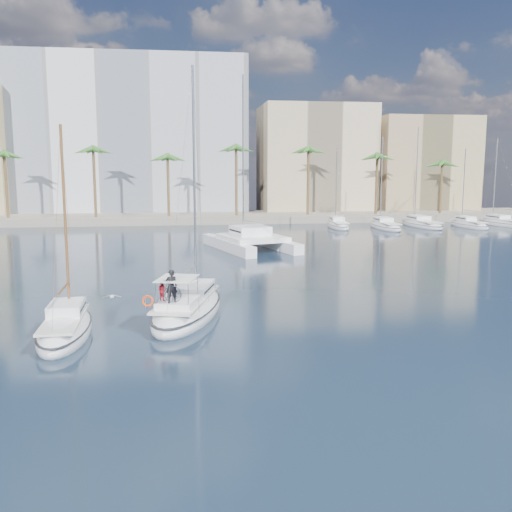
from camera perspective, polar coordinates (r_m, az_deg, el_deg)
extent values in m
plane|color=black|center=(35.59, -1.96, -5.37)|extent=(160.00, 160.00, 0.00)
cube|color=gray|center=(95.74, -5.78, 3.86)|extent=(120.00, 14.00, 1.20)
cube|color=silver|center=(107.80, -12.66, 11.36)|extent=(42.00, 16.00, 28.00)
cube|color=#C6B08E|center=(107.43, 5.92, 9.40)|extent=(20.00, 14.00, 20.00)
cube|color=tan|center=(112.02, 16.26, 8.56)|extent=(18.00, 12.00, 18.00)
cylinder|color=brown|center=(91.47, -5.73, 6.55)|extent=(0.44, 0.44, 10.50)
sphere|color=#326726|center=(91.42, -5.78, 9.84)|extent=(3.60, 3.60, 3.60)
cylinder|color=brown|center=(98.82, 14.52, 6.48)|extent=(0.44, 0.44, 10.50)
sphere|color=#326726|center=(98.77, 14.63, 9.52)|extent=(3.60, 3.60, 3.60)
ellipsoid|color=white|center=(34.11, -6.82, -5.50)|extent=(5.87, 10.83, 2.15)
ellipsoid|color=black|center=(34.04, -6.83, -5.01)|extent=(5.93, 10.94, 0.18)
cube|color=silver|center=(33.73, -6.93, -4.25)|extent=(4.28, 8.09, 0.12)
cube|color=white|center=(34.79, -6.46, -3.23)|extent=(3.02, 3.84, 0.60)
cube|color=black|center=(34.78, -6.46, -3.20)|extent=(2.93, 3.46, 0.14)
cylinder|color=#B7BABF|center=(35.20, -6.18, 7.53)|extent=(0.15, 0.15, 13.55)
cylinder|color=#B7BABF|center=(33.70, -6.86, -1.55)|extent=(1.20, 4.06, 0.11)
cube|color=white|center=(31.81, -7.81, -4.62)|extent=(2.57, 3.01, 0.36)
cube|color=white|center=(31.43, -7.91, -2.23)|extent=(2.57, 3.01, 0.04)
torus|color=silver|center=(30.72, -8.31, -3.82)|extent=(0.94, 0.30, 0.96)
torus|color=#EA400C|center=(30.78, -10.78, -4.43)|extent=(0.66, 0.35, 0.64)
imported|color=black|center=(30.73, -8.47, -3.03)|extent=(0.75, 0.58, 1.81)
imported|color=#AC1A25|center=(31.49, -9.36, -3.42)|extent=(0.68, 0.67, 1.10)
ellipsoid|color=white|center=(31.53, -18.53, -7.17)|extent=(2.71, 8.07, 1.88)
ellipsoid|color=black|center=(31.46, -18.56, -6.70)|extent=(2.74, 8.15, 0.18)
cube|color=silver|center=(31.20, -18.64, -5.98)|extent=(1.94, 6.05, 0.12)
cube|color=white|center=(32.00, -18.41, -4.94)|extent=(1.76, 2.66, 0.60)
cube|color=black|center=(31.99, -18.41, -4.91)|extent=(1.77, 2.35, 0.14)
cylinder|color=brown|center=(32.17, -18.55, 3.53)|extent=(0.15, 0.15, 9.91)
cylinder|color=brown|center=(31.07, -18.71, -3.09)|extent=(0.19, 3.24, 0.11)
cube|color=white|center=(61.11, -2.85, 1.09)|extent=(4.65, 12.71, 1.10)
cube|color=white|center=(63.15, 1.60, 1.34)|extent=(4.65, 12.71, 1.10)
cube|color=white|center=(61.40, -0.35, 1.84)|extent=(7.54, 8.40, 0.50)
cube|color=white|center=(61.91, -0.59, 2.55)|extent=(4.45, 4.68, 1.00)
cube|color=black|center=(61.90, -0.59, 2.60)|extent=(4.33, 4.19, 0.18)
cylinder|color=#B7BABF|center=(63.34, -1.30, 10.01)|extent=(0.18, 0.18, 17.16)
ellipsoid|color=silver|center=(36.12, -14.21, -3.96)|extent=(0.23, 0.45, 0.21)
sphere|color=silver|center=(36.32, -14.17, -3.86)|extent=(0.12, 0.12, 0.12)
cube|color=gray|center=(36.15, -14.71, -3.92)|extent=(0.51, 0.19, 0.12)
cube|color=gray|center=(36.07, -13.71, -3.91)|extent=(0.51, 0.19, 0.12)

